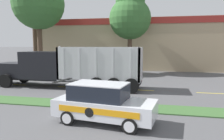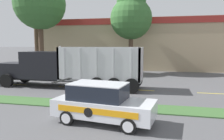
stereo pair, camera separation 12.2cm
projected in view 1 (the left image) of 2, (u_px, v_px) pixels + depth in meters
The scene contains 10 objects.
grass_verge at pixel (133, 107), 11.88m from camera, with size 120.00×1.64×0.06m, color #3D6633.
centre_line_2 at pixel (13, 85), 18.89m from camera, with size 2.40×0.14×0.01m, color yellow.
centre_line_3 at pixel (72, 87), 17.75m from camera, with size 2.40×0.14×0.01m, color yellow.
centre_line_4 at pixel (138, 90), 16.61m from camera, with size 2.40×0.14×0.01m, color yellow.
centre_line_5 at pixel (214, 93), 15.47m from camera, with size 2.40×0.14×0.01m, color yellow.
dump_truck_lead at pixel (57, 68), 17.74m from camera, with size 12.00×2.76×3.33m.
rally_car at pixel (103, 103), 9.61m from camera, with size 4.62×2.33×1.79m.
store_building_backdrop at pixel (133, 44), 34.64m from camera, with size 27.42×12.10×6.97m.
tree_behind_centre at pixel (33, 2), 30.68m from camera, with size 4.39×4.39×12.31m.
tree_behind_right at pixel (130, 15), 25.66m from camera, with size 4.92×4.92×10.19m.
Camera 1 is at (1.32, -3.94, 3.43)m, focal length 35.00 mm.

